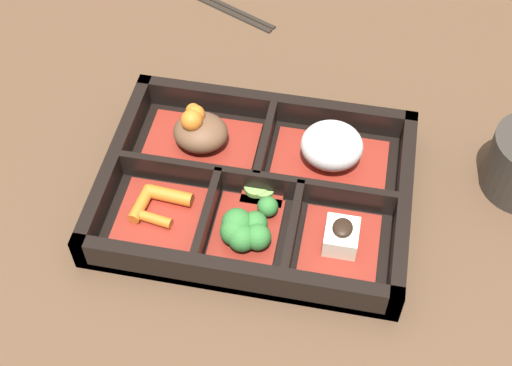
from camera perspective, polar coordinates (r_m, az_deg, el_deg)
name	(u,v)px	position (r m, az deg, el deg)	size (l,w,h in m)	color
ground_plane	(256,198)	(0.76, 0.00, -1.17)	(3.00, 3.00, 0.00)	#4C3523
bento_base	(256,195)	(0.76, 0.00, -0.94)	(0.32, 0.24, 0.01)	black
bento_rim	(256,187)	(0.74, -0.01, -0.34)	(0.32, 0.24, 0.04)	black
bowl_stew	(200,134)	(0.78, -4.51, 3.97)	(0.12, 0.08, 0.06)	maroon
bowl_rice	(331,149)	(0.76, 6.05, 2.69)	(0.12, 0.08, 0.06)	maroon
bowl_carrots	(159,211)	(0.74, -7.81, -2.23)	(0.08, 0.08, 0.02)	maroon
bowl_greens	(247,229)	(0.70, -0.74, -3.68)	(0.07, 0.08, 0.04)	maroon
bowl_tofu	(341,240)	(0.71, 6.79, -4.56)	(0.08, 0.08, 0.04)	maroon
bowl_pickles	(261,189)	(0.75, 0.44, -0.52)	(0.04, 0.04, 0.01)	maroon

